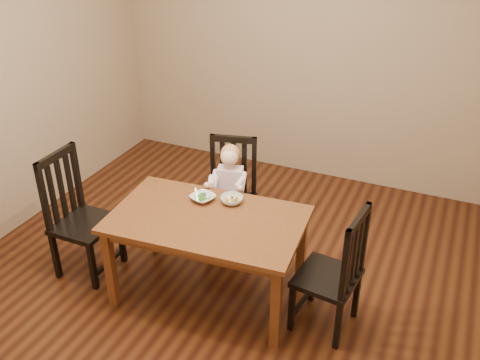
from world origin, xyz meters
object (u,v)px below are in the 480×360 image
at_px(chair_left, 79,217).
at_px(bowl_peas, 203,198).
at_px(toddler, 230,186).
at_px(chair_child, 231,195).
at_px(dining_table, 207,227).
at_px(chair_right, 334,274).
at_px(bowl_veg, 232,200).

height_order(chair_left, bowl_peas, chair_left).
height_order(toddler, bowl_peas, toddler).
bearing_deg(toddler, chair_left, 26.04).
distance_m(chair_child, chair_left, 1.21).
height_order(dining_table, toddler, toddler).
relative_size(dining_table, chair_right, 1.49).
bearing_deg(bowl_veg, chair_right, -14.17).
bearing_deg(bowl_peas, dining_table, -55.97).
distance_m(chair_right, bowl_peas, 1.09).
height_order(chair_left, chair_right, chair_left).
bearing_deg(bowl_peas, chair_right, -8.62).
distance_m(chair_child, toddler, 0.13).
relative_size(dining_table, chair_left, 1.40).
bearing_deg(chair_child, bowl_peas, 76.54).
bearing_deg(chair_child, toddler, 90.00).
height_order(chair_left, toddler, chair_left).
bearing_deg(dining_table, chair_left, -173.45).
relative_size(dining_table, toddler, 3.00).
relative_size(chair_left, toddler, 2.14).
xyz_separation_m(chair_right, bowl_veg, (-0.84, 0.21, 0.25)).
bearing_deg(chair_left, chair_child, 131.90).
xyz_separation_m(dining_table, chair_right, (0.91, 0.04, -0.14)).
height_order(dining_table, chair_left, chair_left).
relative_size(chair_child, bowl_peas, 5.48).
xyz_separation_m(chair_left, bowl_peas, (0.91, 0.31, 0.21)).
bearing_deg(toddler, chair_right, 135.75).
bearing_deg(dining_table, toddler, 100.90).
bearing_deg(chair_child, bowl_veg, 101.59).
distance_m(chair_child, chair_right, 1.24).
height_order(chair_child, chair_left, chair_left).
relative_size(dining_table, bowl_peas, 8.24).
height_order(dining_table, bowl_veg, bowl_veg).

